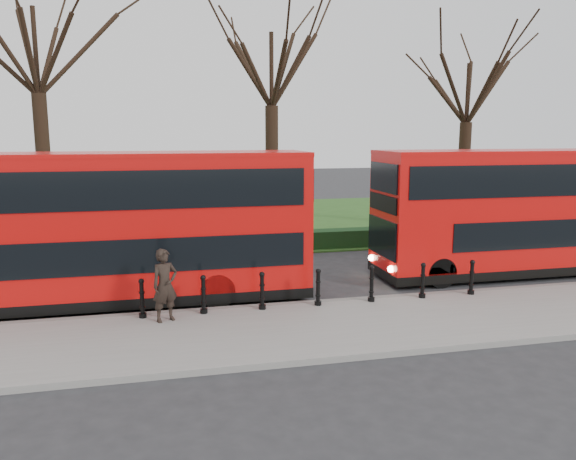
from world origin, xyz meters
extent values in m
plane|color=#28282B|center=(0.00, 0.00, 0.00)|extent=(120.00, 120.00, 0.00)
cube|color=gray|center=(0.00, -3.00, 0.07)|extent=(60.00, 4.00, 0.15)
cube|color=slate|center=(0.00, -1.00, 0.07)|extent=(60.00, 0.25, 0.16)
cube|color=#274D19|center=(0.00, 15.00, 0.03)|extent=(60.00, 18.00, 0.06)
cube|color=black|center=(0.00, 6.80, 0.40)|extent=(60.00, 0.90, 0.80)
cube|color=yellow|center=(0.00, -0.70, 0.01)|extent=(60.00, 0.10, 0.01)
cube|color=yellow|center=(0.00, -0.50, 0.01)|extent=(60.00, 0.10, 0.01)
cylinder|color=black|center=(-8.00, 10.00, 3.29)|extent=(0.60, 0.60, 6.58)
cylinder|color=black|center=(2.00, 10.00, 3.08)|extent=(0.60, 0.60, 6.17)
cylinder|color=black|center=(12.00, 10.00, 2.73)|extent=(0.60, 0.60, 5.46)
cylinder|color=black|center=(-3.79, -1.35, 0.65)|extent=(0.15, 0.15, 1.00)
cylinder|color=black|center=(-2.19, -1.35, 0.65)|extent=(0.15, 0.15, 1.00)
cylinder|color=black|center=(-0.60, -1.35, 0.65)|extent=(0.15, 0.15, 1.00)
cylinder|color=black|center=(1.00, -1.35, 0.65)|extent=(0.15, 0.15, 1.00)
cylinder|color=black|center=(2.59, -1.35, 0.65)|extent=(0.15, 0.15, 1.00)
cylinder|color=black|center=(4.19, -1.35, 0.65)|extent=(0.15, 0.15, 1.00)
cylinder|color=black|center=(5.78, -1.35, 0.65)|extent=(0.15, 0.15, 1.00)
cube|color=red|center=(-4.42, 0.62, 2.37)|extent=(10.95, 2.49, 4.03)
cube|color=black|center=(-4.42, 0.62, 0.30)|extent=(10.97, 2.51, 0.30)
cube|color=black|center=(-3.63, -0.63, 1.64)|extent=(8.76, 0.04, 0.95)
cube|color=black|center=(-4.42, -0.63, 3.44)|extent=(10.36, 0.04, 1.05)
cylinder|color=black|center=(-1.73, -0.47, 0.50)|extent=(1.00, 0.30, 1.00)
cylinder|color=black|center=(-1.73, 1.72, 0.50)|extent=(1.00, 0.30, 1.00)
cube|color=red|center=(9.36, 1.10, 2.35)|extent=(10.87, 2.47, 4.00)
cube|color=black|center=(9.36, 1.10, 0.30)|extent=(10.89, 2.49, 0.30)
cube|color=black|center=(10.15, -0.15, 1.63)|extent=(8.70, 0.04, 0.94)
cube|color=black|center=(9.36, -0.15, 3.41)|extent=(10.28, 0.04, 1.04)
cube|color=black|center=(3.90, 1.10, 2.67)|extent=(0.06, 2.17, 0.54)
cylinder|color=black|center=(5.50, 0.01, 0.49)|extent=(0.99, 0.30, 0.99)
cylinder|color=black|center=(5.50, 2.19, 0.49)|extent=(0.99, 0.30, 0.99)
cylinder|color=black|center=(12.02, 2.19, 0.49)|extent=(0.99, 0.30, 0.99)
imported|color=black|center=(-3.19, -1.75, 1.09)|extent=(0.81, 0.70, 1.89)
camera|label=1|loc=(-3.28, -15.96, 4.93)|focal=35.00mm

